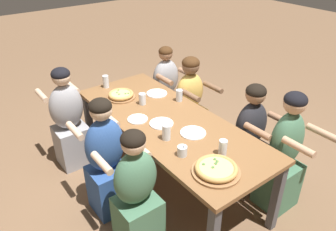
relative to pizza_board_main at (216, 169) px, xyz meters
The scene contains 21 objects.
ground_plane 1.17m from the pizza_board_main, 168.27° to the left, with size 18.00×18.00×0.00m, color brown.
dining_table 0.86m from the pizza_board_main, 168.27° to the left, with size 2.23×0.88×0.77m.
pizza_board_main is the anchor object (origin of this frame).
pizza_board_second 1.52m from the pizza_board_main, behind, with size 0.30×0.30×0.06m.
empty_plate_a 1.02m from the pizza_board_main, behind, with size 0.20×0.20×0.02m.
empty_plate_b 0.56m from the pizza_board_main, 157.41° to the left, with size 0.23×0.23×0.02m.
empty_plate_c 0.82m from the pizza_board_main, behind, with size 0.23×0.23×0.02m.
empty_plate_d 1.42m from the pizza_board_main, 163.16° to the left, with size 0.23×0.23×0.02m.
cocktail_glass_blue 0.33m from the pizza_board_main, 167.95° to the right, with size 0.08×0.08×0.11m.
drinking_glass_a 1.85m from the pizza_board_main, behind, with size 0.07×0.07×0.14m.
drinking_glass_b 0.25m from the pizza_board_main, 123.73° to the left, with size 0.07×0.07×0.13m.
drinking_glass_c 1.20m from the pizza_board_main, 154.85° to the left, with size 0.07×0.07×0.13m.
drinking_glass_d 1.27m from the pizza_board_main, behind, with size 0.07×0.07×0.12m.
drinking_glass_e 0.59m from the pizza_board_main, behind, with size 0.07×0.07×0.14m.
diner_near_left 1.84m from the pizza_board_main, 164.54° to the right, with size 0.51×0.40×1.17m.
diner_far_midleft 1.56m from the pizza_board_main, 147.08° to the left, with size 0.51×0.40×1.13m.
diner_near_midright 0.68m from the pizza_board_main, 127.93° to the right, with size 0.51×0.40×1.14m.
diner_far_right 0.87m from the pizza_board_main, 87.01° to the left, with size 0.51×0.40×1.22m.
diner_near_center 1.04m from the pizza_board_main, 151.13° to the right, with size 0.51×0.40×1.18m.
diner_far_midright 0.95m from the pizza_board_main, 113.24° to the left, with size 0.51×0.40×1.14m.
diner_far_left 1.97m from the pizza_board_main, 154.65° to the left, with size 0.51×0.40×1.12m.
Camera 1 is at (2.16, -1.62, 2.39)m, focal length 35.00 mm.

